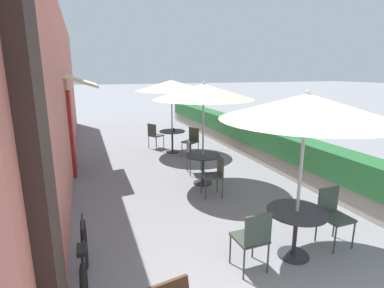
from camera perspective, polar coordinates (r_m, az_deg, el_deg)
The scene contains 16 objects.
cafe_facade_wall at distance 8.66m, azimuth -23.44°, elevation 9.37°, with size 0.98×14.48×4.20m.
planter_hedge at distance 10.12m, azimuth 8.89°, elevation 1.92°, with size 0.60×13.48×1.01m.
patio_table_near at distance 4.56m, azimuth 19.20°, elevation -13.94°, with size 0.82×0.82×0.70m.
patio_umbrella_near at distance 4.09m, azimuth 20.98°, elevation 6.63°, with size 2.23×2.23×2.36m.
cafe_chair_near_left at distance 4.10m, azimuth 11.52°, elevation -16.84°, with size 0.41×0.41×0.87m.
cafe_chair_near_right at distance 5.10m, azimuth 25.22°, elevation -11.59°, with size 0.41×0.41×0.87m.
patio_table_mid at distance 6.96m, azimuth 2.08°, elevation -3.47°, with size 0.82×0.82×0.70m.
patio_umbrella_mid at distance 6.66m, azimuth 2.20°, elevation 9.93°, with size 2.23×2.23×2.36m.
cafe_chair_mid_left at distance 6.30m, azimuth 4.45°, elevation -5.47°, with size 0.45×0.45×0.87m.
cafe_chair_mid_right at distance 7.65m, azimuth 0.13°, elevation -1.93°, with size 0.45×0.45×0.87m.
patio_table_far at distance 9.71m, azimuth -3.79°, elevation 1.47°, with size 0.82×0.82×0.70m.
patio_umbrella_far at distance 9.50m, azimuth -3.94°, elevation 11.05°, with size 2.23×2.23×2.36m.
cafe_chair_far_left at distance 9.29m, azimuth -0.06°, elevation 0.89°, with size 0.55×0.55×0.87m.
cafe_chair_far_right at distance 10.18m, azimuth -7.18°, elevation 1.92°, with size 0.55×0.55×0.87m.
coffee_cup_far at distance 9.63m, azimuth -3.47°, elevation 2.73°, with size 0.07×0.07×0.09m.
bicycle_leaning at distance 4.02m, azimuth -19.79°, elevation -20.97°, with size 0.10×1.68×0.76m.
Camera 1 is at (-2.06, -1.53, 2.59)m, focal length 28.00 mm.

